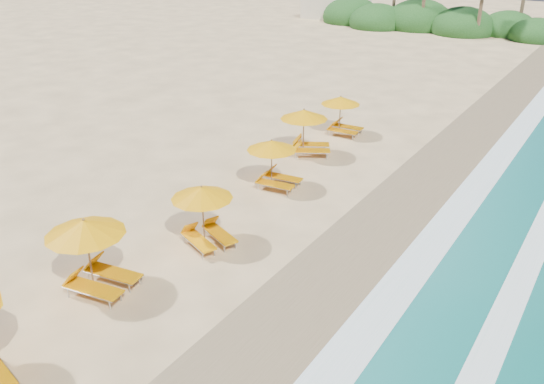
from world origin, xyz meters
The scene contains 10 objects.
ground centered at (0.00, 0.00, 0.00)m, with size 160.00×160.00×0.00m, color #DBBA81.
wet_sand centered at (4.00, 0.00, 0.01)m, with size 4.00×160.00×0.01m, color #877150.
surf_foam centered at (6.70, 0.00, 0.03)m, with size 4.00×160.00×0.01m.
station_1 centered at (-2.01, -6.43, 1.32)m, with size 2.78×2.65×2.35m.
station_2 centered at (-1.01, -2.55, 1.19)m, with size 2.75×2.72×2.12m.
station_3 centered at (-1.57, 2.65, 1.17)m, with size 2.38×2.24×2.08m.
station_4 centered at (-2.35, 6.66, 1.27)m, with size 3.04×3.04×2.26m.
station_5 centered at (-2.26, 10.20, 1.15)m, with size 2.28×2.13×2.05m.
treeline centered at (-9.94, 45.51, 1.00)m, with size 25.80×8.80×9.74m.
beach_building centered at (-22.00, 48.00, 1.40)m, with size 7.00×5.00×2.80m, color beige.
Camera 1 is at (10.03, -15.43, 9.79)m, focal length 37.35 mm.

